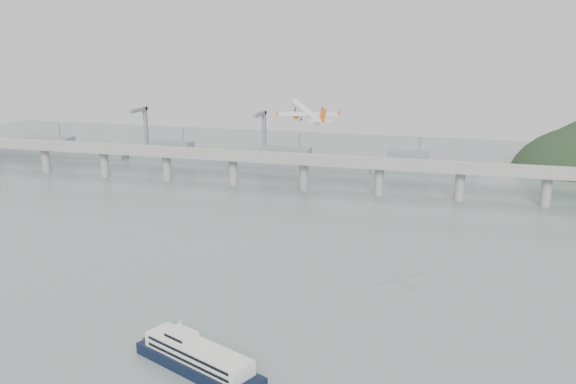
% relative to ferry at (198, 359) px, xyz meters
% --- Properties ---
extents(ground, '(900.00, 900.00, 0.00)m').
position_rel_ferry_xyz_m(ground, '(4.64, 29.18, -3.91)').
color(ground, slate).
rests_on(ground, ground).
extents(bridge, '(800.00, 22.00, 23.90)m').
position_rel_ferry_xyz_m(bridge, '(3.49, 229.18, 13.74)').
color(bridge, gray).
rests_on(bridge, ground).
extents(distant_fleet, '(453.00, 60.90, 40.00)m').
position_rel_ferry_xyz_m(distant_fleet, '(-150.71, 294.26, 2.31)').
color(distant_fleet, slate).
rests_on(distant_fleet, ground).
extents(ferry, '(72.06, 37.00, 14.43)m').
position_rel_ferry_xyz_m(ferry, '(0.00, 0.00, 0.00)').
color(ferry, black).
rests_on(ferry, ground).
extents(airliner, '(27.45, 29.34, 11.51)m').
position_rel_ferry_xyz_m(airliner, '(4.50, 116.58, 61.61)').
color(airliner, white).
rests_on(airliner, ground).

